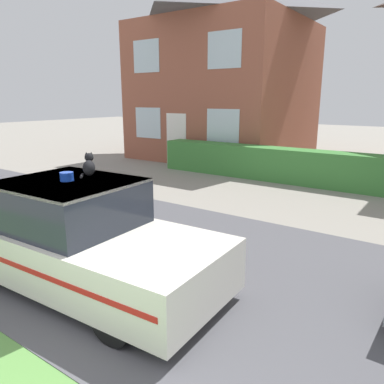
{
  "coord_description": "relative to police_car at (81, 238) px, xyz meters",
  "views": [
    {
      "loc": [
        2.81,
        -0.93,
        2.69
      ],
      "look_at": [
        -0.97,
        4.4,
        1.05
      ],
      "focal_mm": 35.0,
      "sensor_mm": 36.0,
      "label": 1
    }
  ],
  "objects": [
    {
      "name": "road_strip",
      "position": [
        1.47,
        1.41,
        -0.7
      ],
      "size": [
        28.0,
        5.57,
        0.01
      ],
      "primitive_type": "cube",
      "color": "#4C4C51",
      "rests_on": "ground"
    },
    {
      "name": "garden_hedge",
      "position": [
        0.08,
        8.49,
        -0.16
      ],
      "size": [
        10.01,
        0.83,
        1.1
      ],
      "primitive_type": "cube",
      "color": "#3D7F38",
      "rests_on": "ground"
    },
    {
      "name": "police_car",
      "position": [
        0.0,
        0.0,
        0.0
      ],
      "size": [
        4.34,
        1.99,
        1.66
      ],
      "rotation": [
        0.0,
        0.0,
        0.05
      ],
      "color": "black",
      "rests_on": "road_strip"
    },
    {
      "name": "cat",
      "position": [
        0.23,
        0.05,
        1.08
      ],
      "size": [
        0.29,
        0.35,
        0.31
      ],
      "rotation": [
        0.0,
        0.0,
        2.36
      ],
      "color": "black",
      "rests_on": "police_car"
    },
    {
      "name": "house_left",
      "position": [
        -4.9,
        12.41,
        3.22
      ],
      "size": [
        7.17,
        7.01,
        7.73
      ],
      "color": "#93513D",
      "rests_on": "ground"
    }
  ]
}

